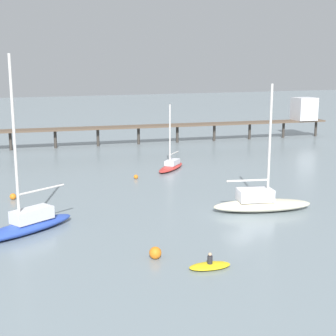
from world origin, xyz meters
The scene contains 9 objects.
ground_plane centered at (0.00, 0.00, 0.00)m, with size 400.00×400.00×0.00m, color gray.
pier centered at (16.32, 42.69, 4.05)m, with size 89.30×15.68×7.77m.
sailboat_cream centered at (2.57, 0.01, 0.85)m, with size 10.07×5.48×12.08m.
sailboat_blue centered at (-18.94, 2.88, 0.90)m, with size 9.46×6.13×14.59m.
sailboat_red centered at (3.16, 21.53, 0.58)m, with size 6.52×6.37×8.79m.
dinghy_yellow centered at (-8.76, -10.03, 0.20)m, with size 3.14×1.76×1.14m.
mooring_buoy_inner centered at (-18.53, 14.25, 0.33)m, with size 0.66×0.66×0.66m, color orange.
mooring_buoy_mid centered at (-3.36, 17.95, 0.27)m, with size 0.54×0.54×0.54m, color orange.
mooring_buoy_far centered at (-11.47, -6.87, 0.45)m, with size 0.90×0.90×0.90m, color orange.
Camera 1 is at (-24.64, -37.50, 13.50)m, focal length 52.49 mm.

